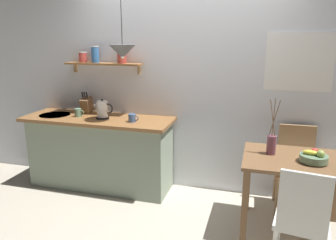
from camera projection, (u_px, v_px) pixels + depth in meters
ground_plane at (170, 209)px, 3.63m from camera, size 14.00×14.00×0.00m
back_wall at (202, 81)px, 3.84m from camera, size 6.80×0.11×2.70m
kitchen_counter at (100, 152)px, 4.07m from camera, size 1.83×0.63×0.91m
wall_shelf at (103, 59)px, 3.94m from camera, size 0.97×0.20×0.33m
dining_table at (296, 171)px, 3.05m from camera, size 0.98×0.74×0.76m
dining_chair_near at (302, 218)px, 2.49m from camera, size 0.47×0.48×0.93m
dining_chair_far at (296, 164)px, 3.55m from camera, size 0.45×0.43×0.92m
fruit_bowl at (314, 157)px, 2.91m from camera, size 0.24×0.24×0.13m
twig_vase at (271, 144)px, 3.11m from camera, size 0.10×0.09×0.54m
electric_kettle at (103, 110)px, 3.87m from camera, size 0.24×0.15×0.23m
knife_block at (87, 105)px, 4.12m from camera, size 0.11×0.18×0.28m
coffee_mug_by_sink at (78, 113)px, 3.97m from camera, size 0.12×0.08×0.10m
coffee_mug_spare at (132, 118)px, 3.73m from camera, size 0.12×0.08×0.09m
pendant_lamp at (122, 51)px, 3.56m from camera, size 0.30×0.30×0.64m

